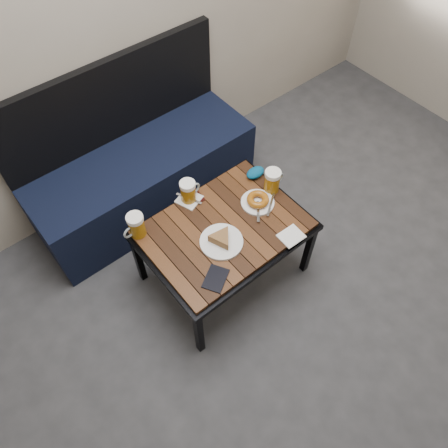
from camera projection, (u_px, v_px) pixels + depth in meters
ground at (379, 382)px, 2.25m from camera, size 4.00×4.00×0.00m
room_shell at (425, 8)px, 1.05m from camera, size 4.00×4.00×4.00m
bench at (142, 173)px, 2.73m from camera, size 1.40×0.50×0.95m
cafe_table at (224, 232)px, 2.28m from camera, size 0.84×0.62×0.47m
beer_mug_left at (136, 225)px, 2.16m from camera, size 0.13×0.09×0.14m
beer_mug_centre at (188, 191)px, 2.29m from camera, size 0.13×0.09×0.14m
beer_mug_right at (272, 181)px, 2.33m from camera, size 0.13×0.09×0.14m
plate_pie at (221, 240)px, 2.17m from camera, size 0.22×0.22×0.06m
plate_bagel at (258, 201)px, 2.32m from camera, size 0.22×0.20×0.05m
napkin_left at (189, 199)px, 2.34m from camera, size 0.15×0.15×0.01m
napkin_right at (291, 236)px, 2.20m from camera, size 0.12×0.11×0.01m
passport_navy at (216, 278)px, 2.06m from camera, size 0.16×0.15×0.01m
passport_burgundy at (194, 196)px, 2.36m from camera, size 0.09×0.11×0.01m
knit_pouch at (255, 173)px, 2.43m from camera, size 0.11×0.07×0.05m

